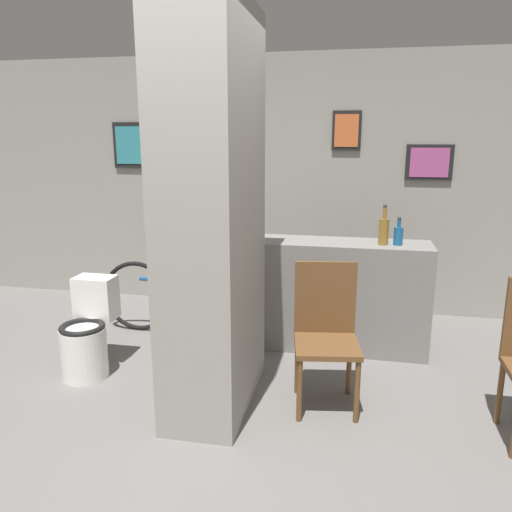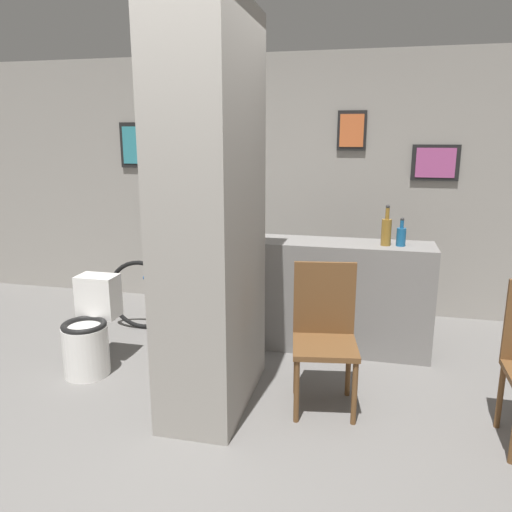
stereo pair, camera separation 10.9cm
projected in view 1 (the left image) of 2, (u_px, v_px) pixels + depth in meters
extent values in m
plane|color=slate|center=(205.00, 444.00, 3.00)|extent=(14.00, 14.00, 0.00)
cube|color=gray|center=(276.00, 185.00, 5.20)|extent=(8.00, 0.06, 2.60)
cube|color=black|center=(129.00, 145.00, 5.37)|extent=(0.36, 0.02, 0.48)
cube|color=teal|center=(129.00, 145.00, 5.35)|extent=(0.30, 0.01, 0.39)
cube|color=black|center=(429.00, 162.00, 4.81)|extent=(0.44, 0.02, 0.34)
cube|color=#B24C8C|center=(429.00, 163.00, 4.80)|extent=(0.36, 0.01, 0.28)
cube|color=black|center=(347.00, 131.00, 4.89)|extent=(0.28, 0.02, 0.38)
cube|color=#D86633|center=(347.00, 131.00, 4.88)|extent=(0.23, 0.01, 0.31)
cube|color=gray|center=(213.00, 216.00, 3.21)|extent=(0.48, 1.05, 2.60)
cylinder|color=#593319|center=(162.00, 179.00, 3.00)|extent=(0.03, 0.40, 0.40)
cylinder|color=red|center=(160.00, 179.00, 3.00)|extent=(0.01, 0.07, 0.07)
cube|color=gray|center=(339.00, 295.00, 4.28)|extent=(1.49, 0.44, 0.94)
cylinder|color=white|center=(84.00, 353.00, 3.80)|extent=(0.35, 0.35, 0.39)
torus|color=black|center=(82.00, 327.00, 3.75)|extent=(0.34, 0.34, 0.04)
cube|color=white|center=(96.00, 298.00, 3.93)|extent=(0.31, 0.20, 0.34)
cylinder|color=brown|center=(299.00, 391.00, 3.19)|extent=(0.04, 0.04, 0.43)
cylinder|color=brown|center=(357.00, 392.00, 3.18)|extent=(0.04, 0.04, 0.43)
cylinder|color=brown|center=(297.00, 365.00, 3.55)|extent=(0.04, 0.04, 0.43)
cylinder|color=brown|center=(349.00, 366.00, 3.53)|extent=(0.04, 0.04, 0.43)
cube|color=brown|center=(327.00, 345.00, 3.31)|extent=(0.48, 0.48, 0.04)
cube|color=brown|center=(325.00, 297.00, 3.43)|extent=(0.42, 0.10, 0.51)
cylinder|color=brown|center=(500.00, 393.00, 3.17)|extent=(0.04, 0.04, 0.43)
torus|color=black|center=(137.00, 296.00, 4.68)|extent=(0.67, 0.04, 0.67)
torus|color=black|center=(241.00, 303.00, 4.49)|extent=(0.67, 0.04, 0.67)
cylinder|color=#194C8C|center=(187.00, 281.00, 4.54)|extent=(0.92, 0.04, 0.04)
cylinder|color=#194C8C|center=(161.00, 280.00, 4.59)|extent=(0.03, 0.03, 0.35)
cylinder|color=#194C8C|center=(235.00, 284.00, 4.45)|extent=(0.03, 0.03, 0.32)
cube|color=black|center=(160.00, 259.00, 4.54)|extent=(0.16, 0.06, 0.04)
cylinder|color=#262626|center=(235.00, 267.00, 4.42)|extent=(0.03, 0.42, 0.03)
cylinder|color=olive|center=(384.00, 232.00, 4.04)|extent=(0.08, 0.08, 0.21)
cylinder|color=olive|center=(385.00, 213.00, 4.00)|extent=(0.03, 0.03, 0.09)
sphere|color=#333333|center=(385.00, 206.00, 3.99)|extent=(0.03, 0.03, 0.03)
cylinder|color=#19598C|center=(398.00, 236.00, 4.03)|extent=(0.07, 0.07, 0.15)
cylinder|color=#19598C|center=(399.00, 223.00, 4.00)|extent=(0.03, 0.03, 0.06)
sphere|color=#333333|center=(399.00, 218.00, 3.99)|extent=(0.03, 0.03, 0.03)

